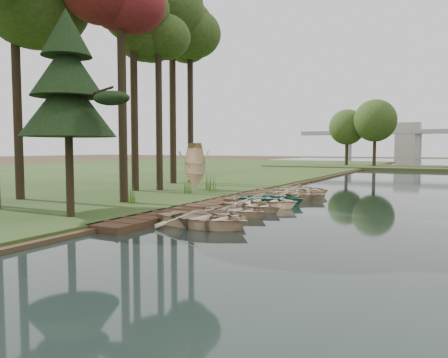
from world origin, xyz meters
The scene contains 26 objects.
ground centered at (0.00, 0.00, 0.00)m, with size 300.00×300.00×0.00m, color #3D2F1D.
boardwalk centered at (-1.60, 0.00, 0.15)m, with size 1.60×16.00×0.30m, color #3A2516.
peninsula centered at (8.00, 50.00, 0.23)m, with size 50.00×14.00×0.45m, color #36401C.
far_trees centered at (4.67, 50.00, 6.43)m, with size 45.60×5.60×8.80m.
building_b centered at (-5.00, 145.00, 6.00)m, with size 8.00×8.00×12.00m, color #A5A5A0.
rowboat_0 centered at (1.03, -5.19, 0.46)m, with size 2.79×3.91×0.81m, color beige.
rowboat_1 centered at (0.98, -3.79, 0.38)m, with size 2.27×3.18×0.66m, color beige.
rowboat_2 centered at (0.94, -2.11, 0.37)m, with size 2.20×3.08×0.64m, color beige.
rowboat_3 centered at (0.95, -0.36, 0.38)m, with size 2.25×3.15×0.65m, color beige.
rowboat_4 centered at (0.77, 1.05, 0.45)m, with size 2.77×3.88×0.80m, color beige.
rowboat_5 centered at (0.73, 2.30, 0.43)m, with size 2.64×3.70×0.77m, color teal.
rowboat_6 centered at (1.05, 4.42, 0.39)m, with size 2.34×3.27×0.68m, color beige.
rowboat_7 centered at (1.24, 5.39, 0.42)m, with size 2.56×3.58×0.74m, color beige.
rowboat_8 centered at (0.76, 7.44, 0.41)m, with size 2.50×3.50×0.72m, color beige.
rowboat_9 centered at (0.73, 8.50, 0.44)m, with size 2.66×3.73×0.77m, color beige.
stored_rowboat centered at (-6.07, 5.59, 0.63)m, with size 2.26×3.16×0.65m, color beige.
tree_2 centered at (-5.63, -2.08, 10.04)m, with size 3.78×3.78×11.54m.
tree_3 centered at (-9.14, 3.12, 12.10)m, with size 4.45×4.45×13.90m.
tree_4 centered at (-7.93, 4.18, 10.22)m, with size 4.23×4.23×11.86m.
tree_5 centered at (-10.41, 9.39, 14.08)m, with size 5.37×5.37×16.25m.
tree_6 centered at (-9.67, 10.83, 11.87)m, with size 4.26×4.26×13.62m.
pine_tree centered at (-4.34, -6.83, 5.59)m, with size 3.80×3.80×8.35m.
reeds_0 centered at (-4.97, -2.31, 0.78)m, with size 0.60×0.60×0.95m, color #3F661E.
reeds_1 centered at (-5.04, 3.13, 0.77)m, with size 0.60×0.60×0.95m, color #3F661E.
reeds_2 centered at (-5.41, 6.33, 0.77)m, with size 0.60×0.60×0.94m, color #3F661E.
reeds_3 centered at (-4.26, 4.88, 0.87)m, with size 0.60×0.60×1.14m, color #3F661E.
Camera 1 is at (9.51, -19.57, 3.08)m, focal length 35.00 mm.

